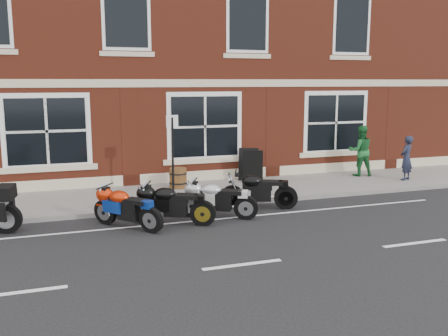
{
  "coord_description": "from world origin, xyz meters",
  "views": [
    {
      "loc": [
        -3.25,
        -11.48,
        3.46
      ],
      "look_at": [
        1.19,
        1.6,
        1.06
      ],
      "focal_mm": 40.0,
      "sensor_mm": 36.0,
      "label": 1
    }
  ],
  "objects_px": {
    "pedestrian_right": "(360,151)",
    "barrel_planter": "(178,178)",
    "moto_sport_silver": "(217,198)",
    "moto_naked_black": "(257,189)",
    "moto_sport_black": "(172,203)",
    "a_board_sign": "(251,165)",
    "pedestrian_left": "(406,158)",
    "moto_sport_red": "(127,207)",
    "parking_sign": "(173,151)"
  },
  "relations": [
    {
      "from": "pedestrian_right",
      "to": "barrel_planter",
      "type": "xyz_separation_m",
      "value": [
        -6.66,
        0.08,
        -0.58
      ]
    },
    {
      "from": "moto_sport_silver",
      "to": "moto_naked_black",
      "type": "distance_m",
      "value": 1.46
    },
    {
      "from": "moto_sport_black",
      "to": "a_board_sign",
      "type": "xyz_separation_m",
      "value": [
        3.56,
        3.77,
        0.14
      ]
    },
    {
      "from": "moto_naked_black",
      "to": "pedestrian_left",
      "type": "distance_m",
      "value": 6.33
    },
    {
      "from": "moto_sport_silver",
      "to": "moto_naked_black",
      "type": "height_order",
      "value": "moto_naked_black"
    },
    {
      "from": "pedestrian_right",
      "to": "moto_sport_black",
      "type": "bearing_deg",
      "value": 38.46
    },
    {
      "from": "moto_sport_silver",
      "to": "moto_sport_red",
      "type": "bearing_deg",
      "value": 122.16
    },
    {
      "from": "parking_sign",
      "to": "moto_naked_black",
      "type": "bearing_deg",
      "value": -36.42
    },
    {
      "from": "pedestrian_left",
      "to": "a_board_sign",
      "type": "xyz_separation_m",
      "value": [
        -5.14,
        1.45,
        -0.2
      ]
    },
    {
      "from": "moto_sport_black",
      "to": "moto_naked_black",
      "type": "height_order",
      "value": "moto_naked_black"
    },
    {
      "from": "moto_sport_silver",
      "to": "moto_sport_black",
      "type": "bearing_deg",
      "value": 127.58
    },
    {
      "from": "pedestrian_left",
      "to": "parking_sign",
      "type": "relative_size",
      "value": 0.63
    },
    {
      "from": "pedestrian_left",
      "to": "a_board_sign",
      "type": "height_order",
      "value": "pedestrian_left"
    },
    {
      "from": "a_board_sign",
      "to": "barrel_planter",
      "type": "distance_m",
      "value": 2.57
    },
    {
      "from": "moto_naked_black",
      "to": "a_board_sign",
      "type": "height_order",
      "value": "a_board_sign"
    },
    {
      "from": "moto_naked_black",
      "to": "moto_sport_red",
      "type": "bearing_deg",
      "value": 123.79
    },
    {
      "from": "parking_sign",
      "to": "moto_sport_black",
      "type": "bearing_deg",
      "value": -107.52
    },
    {
      "from": "moto_naked_black",
      "to": "parking_sign",
      "type": "relative_size",
      "value": 0.83
    },
    {
      "from": "pedestrian_left",
      "to": "pedestrian_right",
      "type": "relative_size",
      "value": 0.85
    },
    {
      "from": "moto_sport_red",
      "to": "moto_sport_silver",
      "type": "bearing_deg",
      "value": -37.39
    },
    {
      "from": "pedestrian_left",
      "to": "pedestrian_right",
      "type": "bearing_deg",
      "value": -76.69
    },
    {
      "from": "moto_sport_red",
      "to": "moto_sport_black",
      "type": "height_order",
      "value": "moto_sport_black"
    },
    {
      "from": "pedestrian_left",
      "to": "a_board_sign",
      "type": "relative_size",
      "value": 1.36
    },
    {
      "from": "pedestrian_left",
      "to": "parking_sign",
      "type": "height_order",
      "value": "parking_sign"
    },
    {
      "from": "pedestrian_left",
      "to": "moto_sport_red",
      "type": "bearing_deg",
      "value": -14.27
    },
    {
      "from": "moto_naked_black",
      "to": "a_board_sign",
      "type": "xyz_separation_m",
      "value": [
        0.99,
        2.99,
        0.13
      ]
    },
    {
      "from": "moto_sport_red",
      "to": "a_board_sign",
      "type": "xyz_separation_m",
      "value": [
        4.65,
        3.72,
        0.15
      ]
    },
    {
      "from": "moto_naked_black",
      "to": "pedestrian_left",
      "type": "height_order",
      "value": "pedestrian_left"
    },
    {
      "from": "pedestrian_right",
      "to": "parking_sign",
      "type": "distance_m",
      "value": 7.31
    },
    {
      "from": "moto_sport_red",
      "to": "parking_sign",
      "type": "distance_m",
      "value": 2.78
    },
    {
      "from": "moto_sport_black",
      "to": "a_board_sign",
      "type": "height_order",
      "value": "a_board_sign"
    },
    {
      "from": "parking_sign",
      "to": "pedestrian_right",
      "type": "bearing_deg",
      "value": 7.44
    },
    {
      "from": "moto_sport_silver",
      "to": "pedestrian_left",
      "type": "bearing_deg",
      "value": -45.73
    },
    {
      "from": "pedestrian_right",
      "to": "barrel_planter",
      "type": "height_order",
      "value": "pedestrian_right"
    },
    {
      "from": "moto_naked_black",
      "to": "moto_sport_silver",
      "type": "bearing_deg",
      "value": 135.8
    },
    {
      "from": "moto_sport_red",
      "to": "moto_sport_silver",
      "type": "xyz_separation_m",
      "value": [
        2.31,
        0.15,
        -0.01
      ]
    },
    {
      "from": "moto_sport_silver",
      "to": "moto_naked_black",
      "type": "bearing_deg",
      "value": -38.26
    },
    {
      "from": "pedestrian_left",
      "to": "moto_sport_silver",
      "type": "bearing_deg",
      "value": -11.49
    },
    {
      "from": "moto_naked_black",
      "to": "pedestrian_right",
      "type": "distance_m",
      "value": 5.81
    },
    {
      "from": "pedestrian_left",
      "to": "parking_sign",
      "type": "bearing_deg",
      "value": -25.76
    },
    {
      "from": "moto_sport_red",
      "to": "a_board_sign",
      "type": "bearing_deg",
      "value": -2.42
    },
    {
      "from": "moto_sport_black",
      "to": "moto_naked_black",
      "type": "distance_m",
      "value": 2.68
    },
    {
      "from": "moto_sport_black",
      "to": "barrel_planter",
      "type": "bearing_deg",
      "value": 10.76
    },
    {
      "from": "moto_sport_red",
      "to": "pedestrian_left",
      "type": "bearing_deg",
      "value": -28.05
    },
    {
      "from": "moto_sport_silver",
      "to": "pedestrian_left",
      "type": "relative_size",
      "value": 1.21
    },
    {
      "from": "pedestrian_right",
      "to": "a_board_sign",
      "type": "height_order",
      "value": "pedestrian_right"
    },
    {
      "from": "moto_sport_red",
      "to": "moto_sport_black",
      "type": "relative_size",
      "value": 0.84
    },
    {
      "from": "moto_sport_red",
      "to": "barrel_planter",
      "type": "xyz_separation_m",
      "value": [
        2.1,
        3.54,
        -0.09
      ]
    },
    {
      "from": "moto_naked_black",
      "to": "parking_sign",
      "type": "distance_m",
      "value": 2.63
    },
    {
      "from": "moto_naked_black",
      "to": "pedestrian_right",
      "type": "relative_size",
      "value": 1.11
    }
  ]
}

